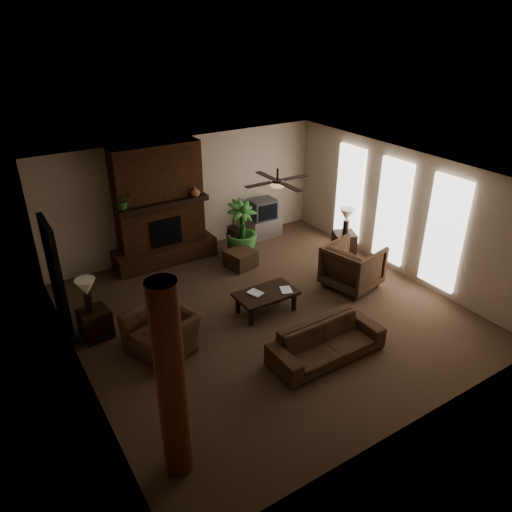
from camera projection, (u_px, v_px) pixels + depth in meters
room_shell at (268, 250)px, 8.91m from camera, size 7.00×7.00×7.00m
fireplace at (161, 215)px, 11.07m from camera, size 2.40×0.70×2.80m
windows at (392, 212)px, 10.72m from camera, size 0.08×3.65×2.35m
log_column at (171, 384)px, 5.69m from camera, size 0.36×0.36×2.80m
doorway at (55, 275)px, 8.79m from camera, size 0.10×1.00×2.10m
ceiling_fan at (277, 183)px, 8.81m from camera, size 1.35×1.35×0.37m
sofa at (327, 337)px, 8.18m from camera, size 2.05×0.62×0.80m
armchair_left at (161, 326)px, 8.31m from camera, size 1.06×1.29×0.97m
armchair_right at (353, 264)px, 10.25m from camera, size 1.18×1.23×1.07m
coffee_table at (266, 295)px, 9.44m from camera, size 1.20×0.70×0.43m
ottoman at (241, 259)px, 11.21m from camera, size 0.71×0.71×0.40m
tv_stand at (264, 227)px, 12.75m from camera, size 0.86×0.51×0.50m
tv at (263, 209)px, 12.49m from camera, size 0.67×0.55×0.52m
floor_vase at (234, 237)px, 11.73m from camera, size 0.34×0.34×0.77m
floor_plant at (241, 240)px, 11.66m from camera, size 1.03×1.51×0.77m
side_table_left at (95, 324)px, 8.75m from camera, size 0.55×0.55×0.55m
lamp_left at (86, 289)px, 8.41m from camera, size 0.40×0.40×0.65m
side_table_right at (344, 243)px, 11.78m from camera, size 0.66×0.66×0.55m
lamp_right at (347, 217)px, 11.40m from camera, size 0.44×0.44×0.65m
mantel_plant at (122, 202)px, 10.24m from camera, size 0.43×0.47×0.33m
mantel_vase at (195, 192)px, 10.97m from camera, size 0.24×0.25×0.22m
book_a at (252, 289)px, 9.24m from camera, size 0.21×0.09×0.29m
book_b at (281, 285)px, 9.40m from camera, size 0.21×0.10×0.29m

